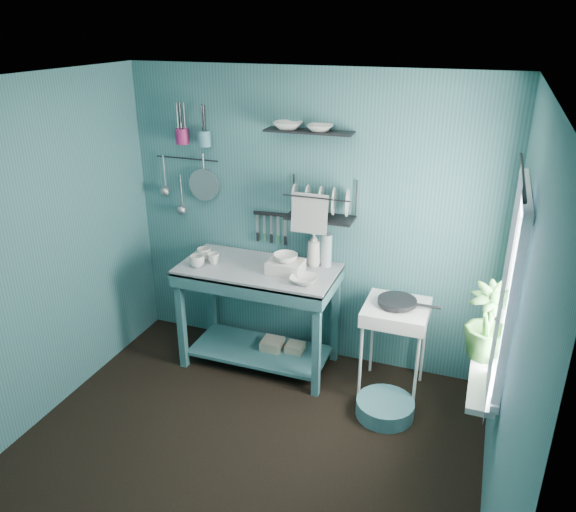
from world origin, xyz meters
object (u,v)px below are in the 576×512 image
(wash_tub, at_px, (285,267))
(mug_right, at_px, (204,254))
(hotplate_stand, at_px, (393,349))
(mug_left, at_px, (197,261))
(mug_mid, at_px, (213,259))
(dish_rack, at_px, (321,200))
(floor_basin, at_px, (385,408))
(work_counter, at_px, (259,316))
(colander, at_px, (204,185))
(storage_tin_large, at_px, (273,351))
(soap_bottle, at_px, (314,249))
(utensil_cup_teal, at_px, (204,139))
(water_bottle, at_px, (326,250))
(utensil_cup_magenta, at_px, (182,136))
(frying_pan, at_px, (397,301))
(storage_tin_small, at_px, (295,354))
(potted_plant, at_px, (488,322))

(wash_tub, bearing_deg, mug_right, 178.47)
(hotplate_stand, bearing_deg, mug_left, -164.02)
(mug_mid, bearing_deg, dish_rack, 18.46)
(mug_mid, xyz_separation_m, mug_right, (-0.12, 0.06, 0.00))
(mug_right, distance_m, floor_basin, 1.94)
(work_counter, height_order, colander, colander)
(storage_tin_large, bearing_deg, work_counter, -153.43)
(soap_bottle, height_order, utensil_cup_teal, utensil_cup_teal)
(water_bottle, xyz_separation_m, utensil_cup_magenta, (-1.31, 0.05, 0.84))
(wash_tub, xyz_separation_m, frying_pan, (0.91, 0.01, -0.16))
(mug_mid, relative_size, storage_tin_small, 0.50)
(dish_rack, relative_size, storage_tin_small, 2.75)
(wash_tub, xyz_separation_m, hotplate_stand, (0.91, 0.01, -0.58))
(wash_tub, xyz_separation_m, utensil_cup_teal, (-0.83, 0.29, 0.93))
(mug_mid, xyz_separation_m, water_bottle, (0.90, 0.28, 0.09))
(utensil_cup_teal, bearing_deg, mug_mid, -58.58)
(mug_right, xyz_separation_m, dish_rack, (0.96, 0.22, 0.52))
(work_counter, relative_size, utensil_cup_teal, 10.06)
(storage_tin_small, bearing_deg, water_bottle, 32.47)
(mug_right, height_order, water_bottle, water_bottle)
(frying_pan, xyz_separation_m, storage_tin_small, (-0.86, 0.09, -0.72))
(mug_mid, bearing_deg, potted_plant, -13.73)
(mug_left, xyz_separation_m, potted_plant, (2.29, -0.44, 0.11))
(mug_mid, height_order, colander, colander)
(dish_rack, xyz_separation_m, storage_tin_small, (-0.16, -0.14, -1.39))
(mug_left, xyz_separation_m, floor_basin, (1.66, -0.18, -0.91))
(work_counter, bearing_deg, dish_rack, 21.75)
(mug_mid, xyz_separation_m, dish_rack, (0.84, 0.28, 0.52))
(mug_mid, distance_m, dish_rack, 1.03)
(mug_left, xyz_separation_m, frying_pan, (1.64, 0.15, -0.15))
(wash_tub, xyz_separation_m, potted_plant, (1.56, -0.58, 0.10))
(water_bottle, distance_m, floor_basin, 1.33)
(mug_right, height_order, floor_basin, mug_right)
(mug_mid, distance_m, floor_basin, 1.83)
(water_bottle, xyz_separation_m, storage_tin_large, (-0.42, -0.17, -0.96))
(work_counter, distance_m, hotplate_stand, 1.16)
(frying_pan, distance_m, dish_rack, 1.00)
(hotplate_stand, bearing_deg, potted_plant, -31.52)
(floor_basin, bearing_deg, dish_rack, 142.11)
(utensil_cup_magenta, bearing_deg, mug_mid, -38.96)
(water_bottle, height_order, potted_plant, potted_plant)
(utensil_cup_magenta, relative_size, utensil_cup_teal, 1.00)
(utensil_cup_teal, bearing_deg, hotplate_stand, -9.05)
(work_counter, distance_m, wash_tub, 0.57)
(potted_plant, height_order, floor_basin, potted_plant)
(water_bottle, bearing_deg, dish_rack, 179.35)
(water_bottle, relative_size, floor_basin, 0.63)
(work_counter, distance_m, soap_bottle, 0.77)
(dish_rack, bearing_deg, utensil_cup_magenta, 177.25)
(storage_tin_large, bearing_deg, potted_plant, -20.66)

